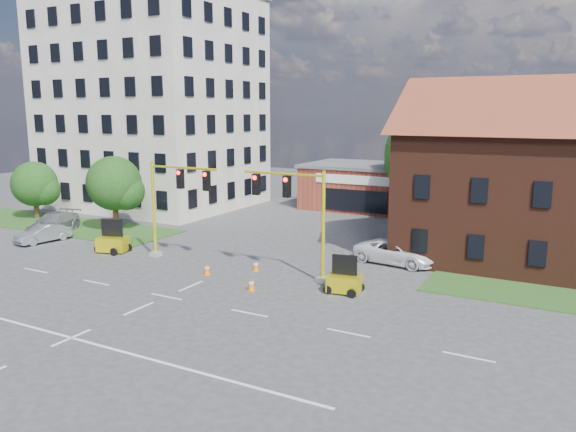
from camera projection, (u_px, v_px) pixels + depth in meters
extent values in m
plane|color=#3C3C3F|center=(166.00, 297.00, 28.64)|extent=(120.00, 120.00, 0.00)
cube|color=#2D521E|center=(59.00, 224.00, 46.63)|extent=(22.00, 6.00, 0.08)
cube|color=#2D521E|center=(566.00, 300.00, 27.99)|extent=(14.00, 4.00, 0.08)
cube|color=#B9B3A2|center=(153.00, 104.00, 55.16)|extent=(18.00, 15.00, 20.00)
cube|color=brown|center=(371.00, 188.00, 54.20)|extent=(12.00, 8.00, 4.00)
cube|color=#565658|center=(372.00, 166.00, 53.80)|extent=(12.40, 8.40, 0.30)
cube|color=white|center=(356.00, 180.00, 50.48)|extent=(8.00, 0.10, 0.80)
cube|color=black|center=(356.00, 201.00, 50.83)|extent=(6.00, 0.10, 2.00)
cylinder|color=#3B2315|center=(430.00, 197.00, 48.57)|extent=(0.44, 0.44, 3.98)
sphere|color=#144013|center=(432.00, 155.00, 47.90)|extent=(8.15, 8.15, 8.15)
sphere|color=#144013|center=(452.00, 166.00, 47.56)|extent=(5.70, 5.70, 5.70)
cylinder|color=#3B2315|center=(116.00, 214.00, 44.01)|extent=(0.44, 0.44, 2.69)
sphere|color=#144013|center=(114.00, 183.00, 43.56)|extent=(4.23, 4.23, 4.23)
sphere|color=#144013|center=(125.00, 191.00, 43.54)|extent=(2.96, 2.96, 2.96)
cylinder|color=#3B2315|center=(36.00, 206.00, 49.17)|extent=(0.44, 0.44, 2.18)
sphere|color=#144013|center=(35.00, 184.00, 48.80)|extent=(3.91, 3.91, 3.91)
sphere|color=#144013|center=(44.00, 190.00, 48.79)|extent=(2.73, 2.73, 2.73)
cube|color=gray|center=(156.00, 254.00, 36.60)|extent=(0.60, 0.60, 0.30)
cylinder|color=yellow|center=(154.00, 209.00, 36.06)|extent=(0.20, 0.20, 6.20)
cylinder|color=yellow|center=(183.00, 168.00, 34.37)|extent=(5.00, 0.14, 0.14)
cube|color=black|center=(180.00, 179.00, 34.62)|extent=(0.40, 0.32, 1.20)
cube|color=black|center=(207.00, 181.00, 33.68)|extent=(0.40, 0.32, 1.20)
sphere|color=#FF0C07|center=(178.00, 173.00, 34.39)|extent=(0.24, 0.24, 0.24)
cube|color=gray|center=(323.00, 280.00, 30.99)|extent=(0.60, 0.60, 0.30)
cylinder|color=yellow|center=(323.00, 228.00, 30.45)|extent=(0.20, 0.20, 6.20)
cylinder|color=yellow|center=(283.00, 174.00, 31.10)|extent=(5.00, 0.14, 0.14)
cube|color=black|center=(287.00, 187.00, 31.11)|extent=(0.40, 0.32, 1.20)
cube|color=black|center=(256.00, 184.00, 32.04)|extent=(0.40, 0.32, 1.20)
sphere|color=#FF0C07|center=(285.00, 180.00, 30.88)|extent=(0.24, 0.24, 0.24)
cube|color=yellow|center=(113.00, 244.00, 37.52)|extent=(2.19, 1.80, 0.95)
cube|color=black|center=(112.00, 228.00, 37.32)|extent=(1.44, 0.59, 1.16)
cube|color=yellow|center=(344.00, 283.00, 29.16)|extent=(1.84, 1.36, 0.85)
cube|color=black|center=(345.00, 265.00, 28.97)|extent=(1.33, 0.30, 1.04)
cube|color=orange|center=(207.00, 274.00, 32.44)|extent=(0.38, 0.38, 0.04)
cone|color=orange|center=(207.00, 269.00, 32.38)|extent=(0.40, 0.40, 0.70)
cylinder|color=white|center=(207.00, 268.00, 32.37)|extent=(0.27, 0.27, 0.09)
cube|color=orange|center=(256.00, 271.00, 33.21)|extent=(0.38, 0.38, 0.04)
cone|color=orange|center=(256.00, 265.00, 33.15)|extent=(0.40, 0.40, 0.70)
cylinder|color=white|center=(256.00, 264.00, 33.14)|extent=(0.27, 0.27, 0.09)
cube|color=orange|center=(251.00, 290.00, 29.61)|extent=(0.38, 0.38, 0.04)
cone|color=orange|center=(251.00, 284.00, 29.55)|extent=(0.40, 0.40, 0.70)
cylinder|color=white|center=(251.00, 283.00, 29.54)|extent=(0.27, 0.27, 0.09)
cube|color=orange|center=(352.00, 275.00, 32.42)|extent=(0.38, 0.38, 0.04)
cone|color=orange|center=(352.00, 269.00, 32.36)|extent=(0.40, 0.40, 0.70)
cylinder|color=white|center=(352.00, 268.00, 32.34)|extent=(0.27, 0.27, 0.09)
imported|color=white|center=(397.00, 252.00, 34.73)|extent=(5.47, 3.02, 1.45)
imported|color=#989A9F|center=(43.00, 233.00, 40.39)|extent=(1.91, 4.05, 1.28)
imported|color=#989A9F|center=(53.00, 223.00, 43.38)|extent=(3.75, 5.71, 1.54)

